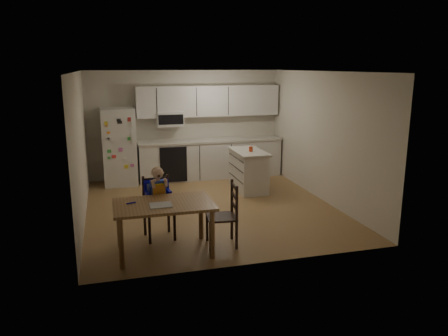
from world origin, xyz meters
TOP-DOWN VIEW (x-y plane):
  - room at (0.00, 0.48)m, footprint 4.52×5.01m
  - refrigerator at (-1.55, 2.15)m, footprint 0.72×0.70m
  - kitchen_run at (0.50, 2.24)m, footprint 3.37×0.62m
  - kitchen_island at (1.07, 0.95)m, footprint 0.61×1.16m
  - red_cup at (1.08, 0.84)m, footprint 0.08×0.08m
  - dining_table at (-1.11, -1.82)m, footprint 1.38×0.88m
  - napkin at (-1.15, -1.91)m, footprint 0.30×0.26m
  - toddler_spoon at (-1.55, -1.72)m, footprint 0.12×0.06m
  - chair_booster at (-1.11, -1.20)m, footprint 0.46×0.46m
  - chair_side at (-0.16, -1.78)m, footprint 0.46×0.46m

SIDE VIEW (x-z plane):
  - kitchen_island at x=1.07m, z-range 0.00..0.86m
  - chair_side at x=-0.16m, z-range 0.06..1.01m
  - dining_table at x=-1.11m, z-range 0.27..1.01m
  - chair_booster at x=-1.11m, z-range 0.12..1.24m
  - napkin at x=-1.15m, z-range 0.74..0.75m
  - toddler_spoon at x=-1.55m, z-range 0.74..0.75m
  - refrigerator at x=-1.55m, z-range 0.00..1.70m
  - kitchen_run at x=0.50m, z-range -0.20..1.95m
  - red_cup at x=1.08m, z-range 0.85..0.96m
  - room at x=0.00m, z-range -0.01..2.51m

